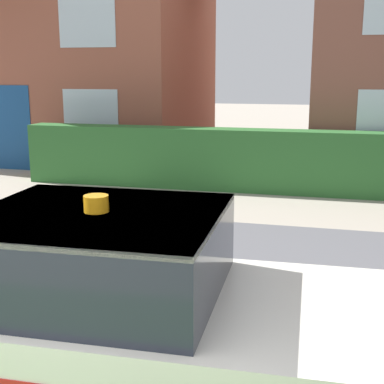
% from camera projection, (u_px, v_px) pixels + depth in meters
% --- Properties ---
extents(road_strip, '(28.00, 6.03, 0.01)m').
position_uv_depth(road_strip, '(155.00, 292.00, 6.00)').
color(road_strip, '#5B5B60').
rests_on(road_strip, ground).
extents(garden_hedge, '(10.07, 0.60, 1.28)m').
position_uv_depth(garden_hedge, '(256.00, 161.00, 10.98)').
color(garden_hedge, '#2D662D').
rests_on(garden_hedge, ground).
extents(police_car, '(4.03, 1.89, 1.54)m').
position_uv_depth(police_car, '(121.00, 311.00, 3.98)').
color(police_car, black).
rests_on(police_car, road_strip).
extents(house_left, '(8.30, 6.39, 7.16)m').
position_uv_depth(house_left, '(63.00, 29.00, 15.66)').
color(house_left, '#93513D').
rests_on(house_left, ground).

